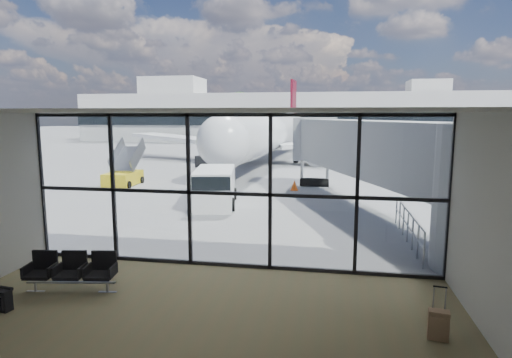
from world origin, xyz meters
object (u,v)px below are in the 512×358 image
(suitcase, at_px, (438,325))
(seating_row, at_px, (72,269))
(backpack, at_px, (2,300))
(service_van, at_px, (215,187))
(mobile_stairs, at_px, (124,176))
(airliner, at_px, (271,133))
(belt_loader, at_px, (212,160))

(suitcase, bearing_deg, seating_row, -177.32)
(backpack, relative_size, service_van, 0.12)
(backpack, bearing_deg, mobile_stairs, 116.70)
(service_van, height_order, mobile_stairs, mobile_stairs)
(suitcase, relative_size, airliner, 0.03)
(airliner, height_order, belt_loader, airliner)
(backpack, xyz_separation_m, mobile_stairs, (-5.71, 17.08, 0.30))
(airliner, xyz_separation_m, service_van, (0.18, -21.15, -1.79))
(airliner, bearing_deg, belt_loader, -126.44)
(seating_row, xyz_separation_m, suitcase, (8.59, -0.99, -0.23))
(backpack, distance_m, belt_loader, 27.99)
(service_van, relative_size, belt_loader, 1.10)
(suitcase, distance_m, service_van, 14.01)
(belt_loader, bearing_deg, mobile_stairs, -85.63)
(seating_row, height_order, mobile_stairs, mobile_stairs)
(seating_row, distance_m, backpack, 1.65)
(seating_row, distance_m, belt_loader, 26.74)
(mobile_stairs, bearing_deg, belt_loader, 72.82)
(backpack, xyz_separation_m, service_van, (1.70, 12.01, 0.67))
(backpack, distance_m, suitcase, 9.48)
(seating_row, bearing_deg, belt_loader, 89.62)
(suitcase, xyz_separation_m, mobile_stairs, (-15.19, 16.70, 0.24))
(seating_row, xyz_separation_m, belt_loader, (-3.78, 26.47, 0.04))
(seating_row, distance_m, airliner, 31.88)
(belt_loader, bearing_deg, suitcase, -46.70)
(backpack, distance_m, service_van, 12.15)
(mobile_stairs, bearing_deg, airliner, 63.29)
(seating_row, relative_size, airliner, 0.06)
(airliner, distance_m, belt_loader, 7.24)
(seating_row, height_order, backpack, seating_row)
(backpack, xyz_separation_m, airliner, (1.52, 33.16, 2.47))
(backpack, bearing_deg, airliner, 95.58)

